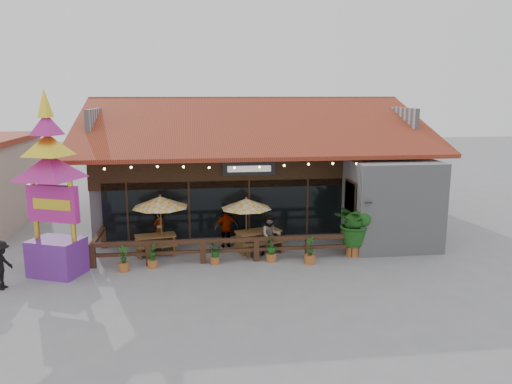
{
  "coord_description": "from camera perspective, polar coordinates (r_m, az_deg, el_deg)",
  "views": [
    {
      "loc": [
        -2.78,
        -18.44,
        6.26
      ],
      "look_at": [
        -0.25,
        1.5,
        2.27
      ],
      "focal_mm": 35.0,
      "sensor_mm": 36.0,
      "label": 1
    }
  ],
  "objects": [
    {
      "name": "ground",
      "position": [
        19.67,
        1.29,
        -7.32
      ],
      "size": [
        100.0,
        100.0,
        0.0
      ],
      "primitive_type": "plane",
      "color": "gray",
      "rests_on": "ground"
    },
    {
      "name": "diner_a",
      "position": [
        20.79,
        -10.96,
        -4.23
      ],
      "size": [
        0.68,
        0.66,
        1.58
      ],
      "primitive_type": "imported",
      "rotation": [
        0.0,
        0.0,
        3.86
      ],
      "color": "#372211",
      "rests_on": "ground"
    },
    {
      "name": "planter_e",
      "position": [
        18.78,
        6.18,
        -6.89
      ],
      "size": [
        0.42,
        0.44,
        1.04
      ],
      "color": "#9C572A",
      "rests_on": "ground"
    },
    {
      "name": "umbrella_right",
      "position": [
        19.91,
        -1.12,
        -1.37
      ],
      "size": [
        2.62,
        2.62,
        2.2
      ],
      "color": "brown",
      "rests_on": "ground"
    },
    {
      "name": "tropical_plant",
      "position": [
        19.76,
        11.17,
        -3.54
      ],
      "size": [
        2.16,
        2.14,
        2.26
      ],
      "color": "#9C572A",
      "rests_on": "ground"
    },
    {
      "name": "planter_b",
      "position": [
        18.65,
        -11.75,
        -7.28
      ],
      "size": [
        0.37,
        0.38,
        0.91
      ],
      "color": "#9C572A",
      "rests_on": "ground"
    },
    {
      "name": "diner_b",
      "position": [
        19.52,
        1.68,
        -4.98
      ],
      "size": [
        0.83,
        0.67,
        1.62
      ],
      "primitive_type": "imported",
      "rotation": [
        0.0,
        0.0,
        0.08
      ],
      "color": "#372211",
      "rests_on": "ground"
    },
    {
      "name": "picnic_table_right",
      "position": [
        20.12,
        0.25,
        -5.19
      ],
      "size": [
        2.15,
        1.99,
        0.84
      ],
      "color": "brown",
      "rests_on": "ground"
    },
    {
      "name": "restaurant_building",
      "position": [
        25.56,
        -0.3,
        2.11
      ],
      "size": [
        15.5,
        14.73,
        6.09
      ],
      "color": "#9D9DA2",
      "rests_on": "ground"
    },
    {
      "name": "diner_c",
      "position": [
        20.55,
        -3.4,
        -4.08
      ],
      "size": [
        1.03,
        0.55,
        1.68
      ],
      "primitive_type": "imported",
      "rotation": [
        0.0,
        0.0,
        3.29
      ],
      "color": "#372211",
      "rests_on": "ground"
    },
    {
      "name": "planter_c",
      "position": [
        18.7,
        -4.74,
        -6.81
      ],
      "size": [
        0.67,
        0.68,
        0.85
      ],
      "color": "#9C572A",
      "rests_on": "ground"
    },
    {
      "name": "planter_d",
      "position": [
        18.91,
        1.75,
        -6.62
      ],
      "size": [
        0.51,
        0.51,
        0.95
      ],
      "color": "#9C572A",
      "rests_on": "ground"
    },
    {
      "name": "thai_sign_tower",
      "position": [
        18.23,
        -22.45,
        2.14
      ],
      "size": [
        3.34,
        3.34,
        6.9
      ],
      "color": "#67278F",
      "rests_on": "ground"
    },
    {
      "name": "planter_a",
      "position": [
        18.54,
        -14.91,
        -7.57
      ],
      "size": [
        0.4,
        0.39,
        0.95
      ],
      "color": "#9C572A",
      "rests_on": "ground"
    },
    {
      "name": "umbrella_left",
      "position": [
        19.87,
        -10.89,
        -1.15
      ],
      "size": [
        2.85,
        2.85,
        2.37
      ],
      "color": "brown",
      "rests_on": "ground"
    },
    {
      "name": "picnic_table_left",
      "position": [
        20.22,
        -11.41,
        -5.51
      ],
      "size": [
        1.78,
        1.6,
        0.76
      ],
      "color": "brown",
      "rests_on": "ground"
    },
    {
      "name": "patio_railing",
      "position": [
        19.03,
        -5.34,
        -6.06
      ],
      "size": [
        10.0,
        2.6,
        0.92
      ],
      "color": "#422317",
      "rests_on": "ground"
    },
    {
      "name": "pedestrian",
      "position": [
        18.22,
        -27.12,
        -7.45
      ],
      "size": [
        0.81,
        1.15,
        1.62
      ],
      "primitive_type": "imported",
      "rotation": [
        0.0,
        0.0,
        1.36
      ],
      "color": "black",
      "rests_on": "ground"
    }
  ]
}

